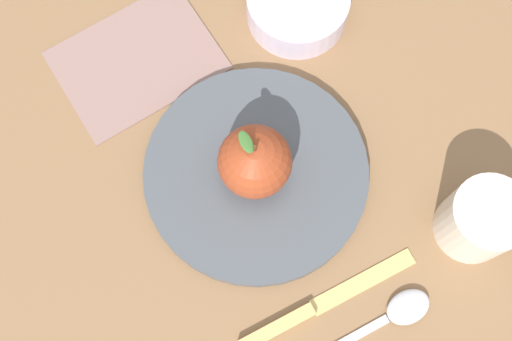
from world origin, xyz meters
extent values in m
plane|color=olive|center=(0.00, 0.00, 0.00)|extent=(2.40, 2.40, 0.00)
cylinder|color=#4C5156|center=(0.01, -0.02, 0.01)|extent=(0.25, 0.25, 0.02)
torus|color=#4C5156|center=(0.01, -0.02, 0.01)|extent=(0.25, 0.25, 0.01)
sphere|color=#9E3D1E|center=(0.01, -0.02, 0.06)|extent=(0.08, 0.08, 0.08)
cylinder|color=#4C3319|center=(0.01, -0.02, 0.10)|extent=(0.00, 0.00, 0.01)
ellipsoid|color=#386628|center=(0.02, -0.02, 0.10)|extent=(0.03, 0.02, 0.01)
cylinder|color=silver|center=(0.08, -0.21, 0.02)|extent=(0.12, 0.12, 0.04)
cylinder|color=silver|center=(-0.22, -0.09, 0.04)|extent=(0.08, 0.08, 0.08)
torus|color=silver|center=(-0.22, -0.09, 0.08)|extent=(0.08, 0.08, 0.01)
cylinder|color=#A0998B|center=(-0.22, -0.09, 0.08)|extent=(0.06, 0.06, 0.01)
cube|color=#D8B766|center=(-0.15, 0.02, 0.00)|extent=(0.08, 0.11, 0.00)
cube|color=#D8B766|center=(-0.10, 0.11, 0.01)|extent=(0.06, 0.08, 0.01)
ellipsoid|color=silver|center=(-0.20, 0.02, 0.01)|extent=(0.05, 0.06, 0.01)
cube|color=gray|center=(0.20, -0.06, 0.00)|extent=(0.20, 0.22, 0.00)
camera|label=1|loc=(-0.10, 0.16, 0.71)|focal=46.85mm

